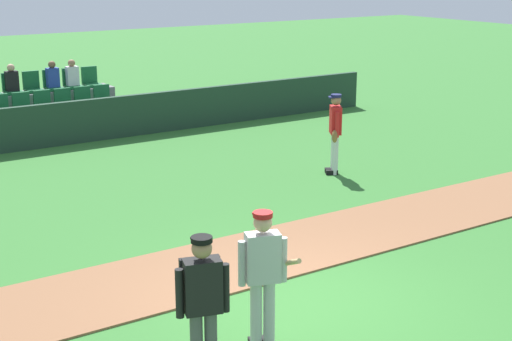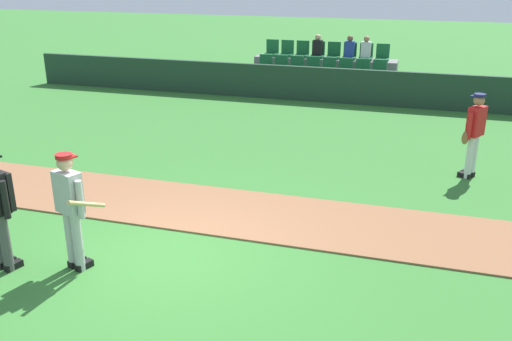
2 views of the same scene
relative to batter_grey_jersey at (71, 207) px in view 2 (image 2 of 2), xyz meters
The scene contains 6 objects.
ground_plane 1.69m from the batter_grey_jersey, 32.66° to the left, with size 80.00×80.00×0.00m, color #33702D.
infield_dirt_path 2.93m from the batter_grey_jersey, 65.16° to the left, with size 28.00×1.97×0.03m, color brown.
dugout_fence 11.50m from the batter_grey_jersey, 84.20° to the left, with size 20.00×0.16×1.10m, color #1E3828.
stadium_bleachers 12.96m from the batter_grey_jersey, 84.80° to the left, with size 5.00×2.10×1.90m.
batter_grey_jersey is the anchor object (origin of this frame).
runner_red_jersey 7.93m from the batter_grey_jersey, 44.93° to the left, with size 0.48×0.58×1.76m.
Camera 2 is at (3.43, -6.89, 4.18)m, focal length 39.54 mm.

